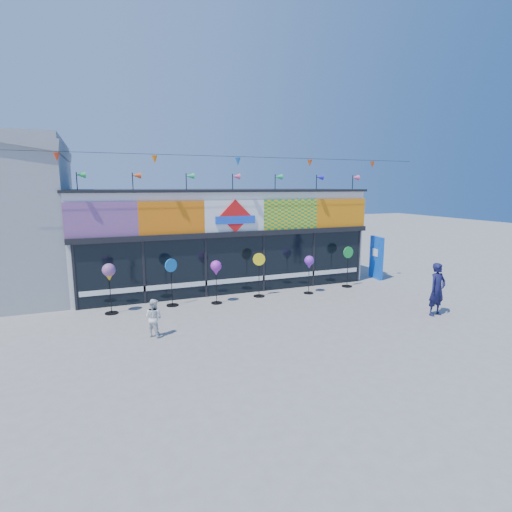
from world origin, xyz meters
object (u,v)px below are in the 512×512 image
spinner_3 (259,274)px  child (154,318)px  spinner_1 (172,281)px  spinner_4 (309,263)px  spinner_0 (109,274)px  blue_sign (376,258)px  spinner_5 (348,266)px  adult_man (437,289)px  spinner_2 (216,269)px

spinner_3 → child: bearing=-147.5°
spinner_1 → spinner_4: spinner_1 is taller
spinner_0 → spinner_1: spinner_0 is taller
spinner_4 → child: bearing=-158.8°
blue_sign → spinner_5: (-2.15, -0.86, -0.07)m
spinner_5 → adult_man: adult_man is taller
spinner_4 → child: (-6.36, -2.46, -0.68)m
spinner_3 → spinner_5: bearing=0.6°
spinner_1 → spinner_0: bearing=-175.5°
spinner_3 → spinner_5: (4.07, 0.04, 0.01)m
blue_sign → adult_man: size_ratio=1.11×
child → spinner_3: bearing=-102.4°
spinner_2 → adult_man: (6.40, -3.98, -0.40)m
blue_sign → spinner_2: (-8.01, -1.18, 0.30)m
spinner_1 → spinner_2: spinner_1 is taller
spinner_5 → spinner_3: bearing=-179.4°
spinner_4 → adult_man: bearing=-56.8°
blue_sign → spinner_1: bearing=-166.9°
spinner_2 → adult_man: adult_man is taller
spinner_0 → spinner_1: size_ratio=1.00×
spinner_4 → adult_man: (2.59, -3.96, -0.35)m
child → spinner_1: bearing=-64.6°
spinner_4 → spinner_2: bearing=179.7°
blue_sign → adult_man: (-1.61, -5.17, -0.10)m
spinner_5 → spinner_2: bearing=-176.8°
blue_sign → spinner_2: bearing=-163.7°
spinner_1 → spinner_2: size_ratio=1.07×
spinner_0 → spinner_3: 5.44m
spinner_0 → spinner_1: (2.07, 0.16, -0.47)m
spinner_1 → child: (-1.00, -2.78, -0.36)m
child → spinner_5: bearing=-116.5°
blue_sign → spinner_3: (-6.22, -0.90, -0.08)m
spinner_3 → child: (-4.34, -2.76, -0.35)m
spinner_3 → spinner_1: bearing=179.7°
spinner_2 → child: (-2.55, -2.48, -0.73)m
spinner_1 → adult_man: 9.04m
blue_sign → spinner_4: (-4.20, -1.20, 0.24)m
spinner_3 → spinner_4: 2.06m
spinner_1 → child: spinner_1 is taller
spinner_1 → adult_man: bearing=-28.3°
spinner_0 → spinner_3: size_ratio=1.01×
spinner_1 → spinner_5: spinner_5 is taller
blue_sign → adult_man: bearing=-99.4°
spinner_2 → spinner_5: bearing=3.2°
spinner_3 → spinner_5: size_ratio=0.99×
spinner_2 → child: size_ratio=1.46×
spinner_0 → spinner_5: 9.50m
spinner_5 → adult_man: 4.34m
blue_sign → child: bearing=-153.0°
spinner_3 → spinner_4: (2.02, -0.30, 0.32)m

